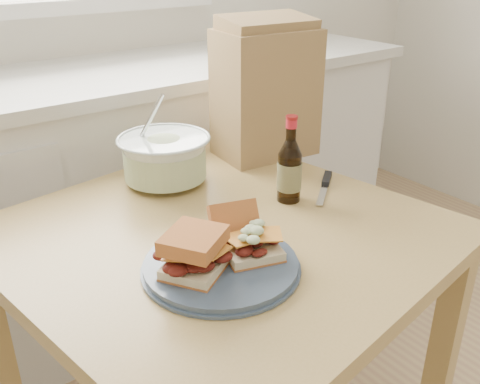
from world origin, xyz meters
TOP-DOWN VIEW (x-y plane):
  - cabinet_run at (-0.00, 1.70)m, footprint 2.50×0.64m
  - dining_table at (-0.06, 0.85)m, footprint 1.03×1.03m
  - plate at (-0.16, 0.71)m, footprint 0.30×0.30m
  - sandwich_left at (-0.22, 0.71)m, footprint 0.15×0.14m
  - sandwich_right at (-0.09, 0.71)m, footprint 0.13×0.17m
  - coleslaw_bowl at (-0.03, 1.15)m, footprint 0.24×0.24m
  - beer_bottle at (0.16, 0.87)m, footprint 0.06×0.06m
  - knife at (0.30, 0.88)m, footprint 0.17×0.14m
  - paper_bag at (0.32, 1.16)m, footprint 0.30×0.21m

SIDE VIEW (x-z plane):
  - cabinet_run at x=0.00m, z-range 0.00..0.94m
  - dining_table at x=-0.06m, z-range 0.26..1.01m
  - knife at x=0.30m, z-range 0.75..0.76m
  - plate at x=-0.16m, z-range 0.75..0.77m
  - sandwich_right at x=-0.09m, z-range 0.75..0.84m
  - sandwich_left at x=-0.22m, z-range 0.77..0.85m
  - coleslaw_bowl at x=-0.03m, z-range 0.69..0.93m
  - beer_bottle at x=0.16m, z-range 0.72..0.94m
  - paper_bag at x=0.32m, z-range 0.75..1.11m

